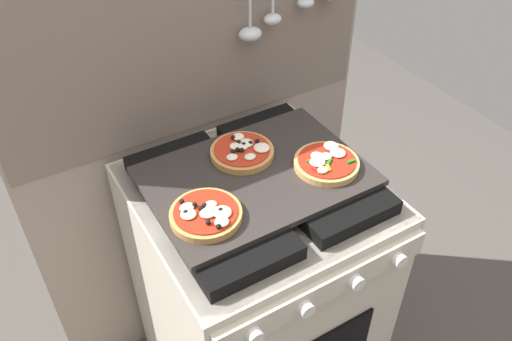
# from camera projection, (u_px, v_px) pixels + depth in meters

# --- Properties ---
(kitchen_backsplash) EXTENTS (1.10, 0.09, 1.55)m
(kitchen_backsplash) POSITION_uv_depth(u_px,v_px,m) (201.00, 145.00, 1.62)
(kitchen_backsplash) COLOR gray
(kitchen_backsplash) RESTS_ON ground_plane
(stove) EXTENTS (0.60, 0.64, 0.90)m
(stove) POSITION_uv_depth(u_px,v_px,m) (256.00, 290.00, 1.61)
(stove) COLOR beige
(stove) RESTS_ON ground_plane
(baking_tray) EXTENTS (0.54, 0.38, 0.02)m
(baking_tray) POSITION_uv_depth(u_px,v_px,m) (256.00, 176.00, 1.32)
(baking_tray) COLOR #2D2826
(baking_tray) RESTS_ON stove
(pizza_left) EXTENTS (0.17, 0.17, 0.03)m
(pizza_left) POSITION_uv_depth(u_px,v_px,m) (206.00, 214.00, 1.19)
(pizza_left) COLOR #C18947
(pizza_left) RESTS_ON baking_tray
(pizza_right) EXTENTS (0.17, 0.17, 0.03)m
(pizza_right) POSITION_uv_depth(u_px,v_px,m) (326.00, 162.00, 1.33)
(pizza_right) COLOR tan
(pizza_right) RESTS_ON baking_tray
(pizza_center) EXTENTS (0.17, 0.17, 0.03)m
(pizza_center) POSITION_uv_depth(u_px,v_px,m) (242.00, 151.00, 1.36)
(pizza_center) COLOR #C18947
(pizza_center) RESTS_ON baking_tray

